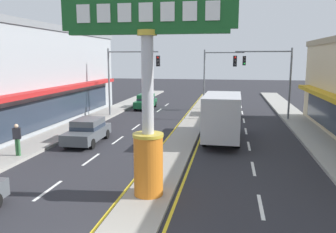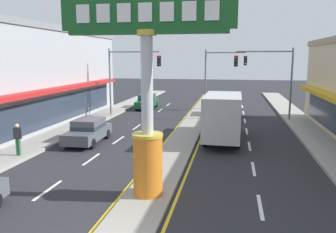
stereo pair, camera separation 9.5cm
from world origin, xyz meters
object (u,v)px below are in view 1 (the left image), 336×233
storefront_left (0,77)px  pedestrian_near_kerb (17,138)px  traffic_light_right_side (269,71)px  suv_far_left_oncoming (225,105)px  sedan_far_right_lane (88,131)px  box_truck_near_left_lane (223,115)px  traffic_light_median_far (219,70)px  sedan_mid_left_lane (146,101)px  traffic_light_left_side (127,71)px  district_sign (148,96)px

storefront_left → pedestrian_near_kerb: (6.53, -7.81, -2.74)m
storefront_left → traffic_light_right_side: size_ratio=3.99×
suv_far_left_oncoming → pedestrian_near_kerb: size_ratio=2.69×
traffic_light_right_side → storefront_left: bearing=-163.2°
sedan_far_right_lane → box_truck_near_left_lane: (8.42, 2.06, 0.91)m
traffic_light_right_side → box_truck_near_left_lane: traffic_light_right_side is taller
suv_far_left_oncoming → traffic_light_median_far: bearing=103.6°
traffic_light_right_side → sedan_far_right_lane: 16.09m
storefront_left → traffic_light_right_side: storefront_left is taller
sedan_mid_left_lane → pedestrian_near_kerb: bearing=-96.7°
storefront_left → suv_far_left_oncoming: (17.20, 8.32, -2.92)m
traffic_light_left_side → box_truck_near_left_lane: size_ratio=0.89×
box_truck_near_left_lane → sedan_mid_left_lane: size_ratio=1.58×
traffic_light_left_side → suv_far_left_oncoming: bearing=16.0°
storefront_left → pedestrian_near_kerb: storefront_left is taller
box_truck_near_left_lane → suv_far_left_oncoming: 10.11m
traffic_light_right_side → traffic_light_median_far: same height
traffic_light_left_side → pedestrian_near_kerb: traffic_light_left_side is taller
sedan_mid_left_lane → storefront_left: bearing=-127.7°
sedan_mid_left_lane → traffic_light_right_side: bearing=-22.7°
storefront_left → traffic_light_median_far: storefront_left is taller
storefront_left → suv_far_left_oncoming: 19.33m
suv_far_left_oncoming → storefront_left: bearing=-154.2°
traffic_light_right_side → sedan_mid_left_lane: 13.49m
storefront_left → traffic_light_right_side: bearing=16.8°
sedan_far_right_lane → pedestrian_near_kerb: bearing=-119.2°
pedestrian_near_kerb → sedan_mid_left_lane: bearing=83.3°
sedan_far_right_lane → district_sign: bearing=-52.8°
sedan_mid_left_lane → pedestrian_near_kerb: size_ratio=2.54×
district_sign → box_truck_near_left_lane: size_ratio=1.09×
district_sign → suv_far_left_oncoming: 20.27m
traffic_light_median_far → pedestrian_near_kerb: bearing=-117.1°
storefront_left → traffic_light_median_far: size_ratio=3.99×
traffic_light_left_side → sedan_far_right_lane: traffic_light_left_side is taller
traffic_light_left_side → pedestrian_near_kerb: 14.11m
traffic_light_median_far → traffic_light_right_side: bearing=-50.2°
sedan_far_right_lane → box_truck_near_left_lane: size_ratio=0.63×
storefront_left → box_truck_near_left_lane: size_ratio=3.57×
box_truck_near_left_lane → suv_far_left_oncoming: (0.03, 10.08, -0.71)m
traffic_light_median_far → suv_far_left_oncoming: 4.60m
district_sign → traffic_light_right_side: bearing=71.0°
traffic_light_median_far → suv_far_left_oncoming: (0.78, -3.21, -3.21)m
box_truck_near_left_lane → sedan_mid_left_lane: box_truck_near_left_lane is taller
storefront_left → box_truck_near_left_lane: storefront_left is taller
traffic_light_left_side → sedan_mid_left_lane: (0.28, 5.50, -3.46)m
traffic_light_left_side → sedan_mid_left_lane: 6.50m
box_truck_near_left_lane → pedestrian_near_kerb: box_truck_near_left_lane is taller
sedan_far_right_lane → sedan_mid_left_lane: size_ratio=0.99×
district_sign → pedestrian_near_kerb: district_sign is taller
box_truck_near_left_lane → sedan_mid_left_lane: 15.58m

